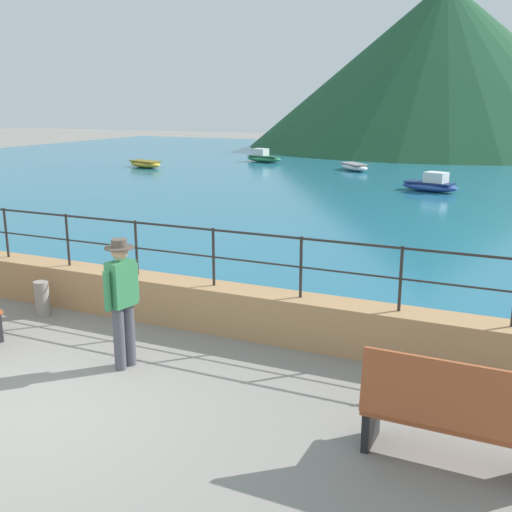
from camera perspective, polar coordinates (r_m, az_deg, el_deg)
name	(u,v)px	position (r m, az deg, el deg)	size (l,w,h in m)	color
ground_plane	(28,411)	(7.61, -20.70, -13.49)	(120.00, 120.00, 0.00)	gray
promenade_wall	(175,301)	(9.77, -7.61, -4.21)	(20.00, 0.56, 0.70)	tan
railing	(173,242)	(9.51, -7.80, 1.28)	(18.44, 0.04, 0.90)	#282623
lake_water	(420,173)	(31.05, 15.24, 7.53)	(64.00, 44.32, 0.06)	#236B89
hill_main	(442,66)	(49.77, 17.11, 16.77)	(29.17, 29.17, 12.17)	#1E4C2D
bench_far	(452,414)	(6.21, 17.99, -14.02)	(1.71, 0.58, 1.13)	#9E4C28
person_walking	(122,297)	(8.05, -12.53, -3.81)	(0.38, 0.56, 1.75)	#4C4C56
bollard	(42,298)	(10.60, -19.54, -3.79)	(0.24, 0.24, 0.58)	gray
boat_1	(354,167)	(31.42, 9.26, 8.33)	(2.21, 2.31, 0.36)	white
boat_2	(263,157)	(35.54, 0.69, 9.30)	(2.43, 1.33, 0.76)	#338C59
boat_3	(431,184)	(24.61, 16.15, 6.50)	(2.46, 1.54, 0.76)	#2D4C9E
boat_4	(145,164)	(32.96, -10.42, 8.55)	(2.47, 1.59, 0.36)	gold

